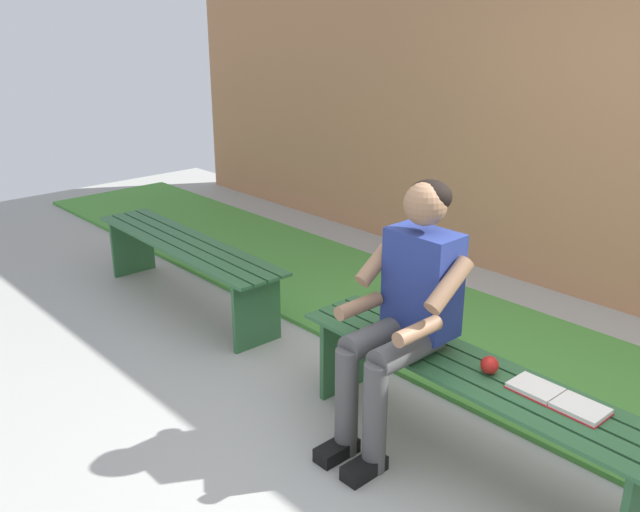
{
  "coord_description": "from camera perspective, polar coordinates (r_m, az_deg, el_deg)",
  "views": [
    {
      "loc": [
        -1.53,
        2.31,
        1.99
      ],
      "look_at": [
        0.84,
        0.15,
        0.82
      ],
      "focal_mm": 38.05,
      "sensor_mm": 36.0,
      "label": 1
    }
  ],
  "objects": [
    {
      "name": "grass_strip",
      "position": [
        4.74,
        7.51,
        -4.87
      ],
      "size": [
        9.0,
        1.34,
        0.03
      ],
      "primitive_type": "cube",
      "color": "#478C38",
      "rests_on": "ground"
    },
    {
      "name": "ground_plane",
      "position": [
        3.63,
        -14.31,
        -14.32
      ],
      "size": [
        10.0,
        7.0,
        0.04
      ],
      "primitive_type": "cube",
      "color": "#9E9E99"
    },
    {
      "name": "bench_far",
      "position": [
        4.84,
        -11.23,
        -0.05
      ],
      "size": [
        1.92,
        0.43,
        0.47
      ],
      "rotation": [
        0.0,
        0.0,
        -0.02
      ],
      "color": "#2D6038",
      "rests_on": "ground"
    },
    {
      "name": "apple",
      "position": [
        3.12,
        14.07,
        -8.89
      ],
      "size": [
        0.08,
        0.08,
        0.08
      ],
      "primitive_type": "sphere",
      "color": "red",
      "rests_on": "bench_near"
    },
    {
      "name": "book_open",
      "position": [
        3.02,
        19.33,
        -11.24
      ],
      "size": [
        0.42,
        0.17,
        0.02
      ],
      "rotation": [
        0.0,
        0.0,
        -0.02
      ],
      "color": "white",
      "rests_on": "bench_near"
    },
    {
      "name": "person_seated",
      "position": [
        3.15,
        7.12,
        -4.19
      ],
      "size": [
        0.5,
        0.69,
        1.28
      ],
      "color": "navy",
      "rests_on": "ground"
    },
    {
      "name": "brick_wall",
      "position": [
        5.06,
        24.22,
        12.06
      ],
      "size": [
        9.5,
        0.24,
        2.89
      ],
      "primitive_type": "cube",
      "color": "#B27A51",
      "rests_on": "ground"
    },
    {
      "name": "bench_near",
      "position": [
        3.21,
        12.4,
        -10.95
      ],
      "size": [
        1.89,
        0.43,
        0.47
      ],
      "rotation": [
        0.0,
        0.0,
        -0.02
      ],
      "color": "#2D6038",
      "rests_on": "ground"
    }
  ]
}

